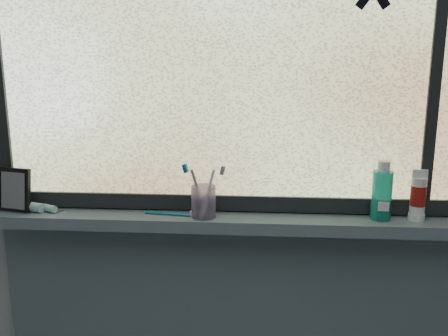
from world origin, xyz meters
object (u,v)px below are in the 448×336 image
vanity_mirror (15,190)px  cream_tube (418,193)px  toothbrush_cup (204,202)px  mouthwash_bottle (382,190)px

vanity_mirror → cream_tube: bearing=13.2°
toothbrush_cup → mouthwash_bottle: mouthwash_bottle is taller
mouthwash_bottle → cream_tube: 0.11m
cream_tube → mouthwash_bottle: bearing=-179.4°
vanity_mirror → cream_tube: size_ratio=1.24×
mouthwash_bottle → cream_tube: size_ratio=1.33×
vanity_mirror → toothbrush_cup: (0.63, -0.02, -0.02)m
toothbrush_cup → mouthwash_bottle: size_ratio=0.66×
vanity_mirror → cream_tube: 1.30m
vanity_mirror → toothbrush_cup: bearing=11.4°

